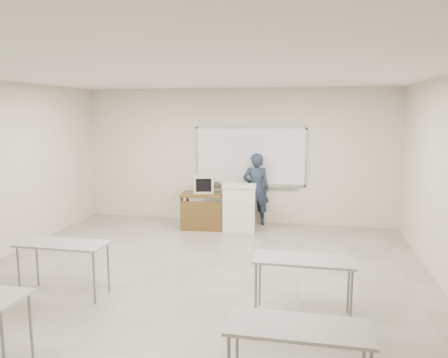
% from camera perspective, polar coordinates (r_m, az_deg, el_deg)
% --- Properties ---
extents(floor, '(7.00, 8.00, 0.01)m').
position_cam_1_polar(floor, '(6.37, -4.72, -14.19)').
color(floor, gray).
rests_on(floor, ground).
extents(whiteboard, '(2.48, 0.10, 1.31)m').
position_cam_1_polar(whiteboard, '(9.74, 3.43, 2.87)').
color(whiteboard, white).
rests_on(whiteboard, floor).
extents(student_desks, '(4.40, 2.20, 0.73)m').
position_cam_1_polar(student_desks, '(4.93, -9.33, -12.82)').
color(student_desks, gray).
rests_on(student_desks, floor).
extents(instructor_desk, '(1.36, 0.68, 0.75)m').
position_cam_1_polar(instructor_desk, '(9.26, -1.61, -3.37)').
color(instructor_desk, brown).
rests_on(instructor_desk, floor).
extents(podium, '(0.70, 0.51, 0.97)m').
position_cam_1_polar(podium, '(9.16, 2.00, -3.77)').
color(podium, silver).
rests_on(podium, floor).
extents(crt_monitor, '(0.43, 0.48, 0.41)m').
position_cam_1_polar(crt_monitor, '(9.47, -2.77, -0.57)').
color(crt_monitor, '#BEBC99').
rests_on(crt_monitor, instructor_desk).
extents(laptop, '(0.32, 0.29, 0.23)m').
position_cam_1_polar(laptop, '(9.11, 0.81, -1.81)').
color(laptop, black).
rests_on(laptop, instructor_desk).
extents(mouse, '(0.10, 0.07, 0.04)m').
position_cam_1_polar(mouse, '(9.26, 1.93, -1.88)').
color(mouse, '#9FA2A7').
rests_on(mouse, instructor_desk).
extents(keyboard, '(0.50, 0.22, 0.03)m').
position_cam_1_polar(keyboard, '(9.17, 1.17, -0.59)').
color(keyboard, '#BEBC99').
rests_on(keyboard, podium).
extents(presenter, '(0.64, 0.47, 1.59)m').
position_cam_1_polar(presenter, '(9.64, 4.19, -1.30)').
color(presenter, black).
rests_on(presenter, floor).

